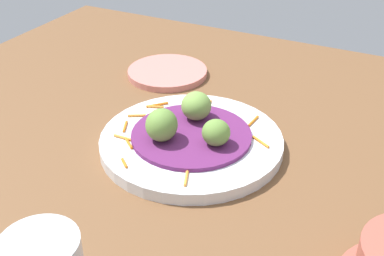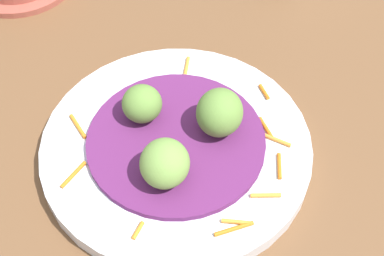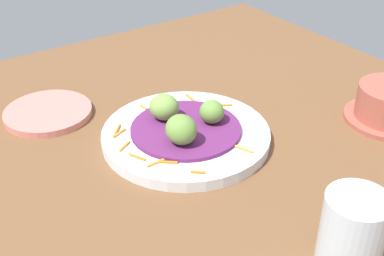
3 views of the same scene
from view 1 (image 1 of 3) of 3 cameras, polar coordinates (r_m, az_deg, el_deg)
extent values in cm
cube|color=brown|center=(72.07, -3.60, -4.81)|extent=(110.00, 110.00, 2.00)
cylinder|color=silver|center=(74.50, -0.07, -1.61)|extent=(27.44, 27.44, 1.83)
cylinder|color=#60235B|center=(73.83, -0.07, -0.81)|extent=(18.00, 18.00, 0.64)
cylinder|color=orange|center=(76.85, -7.69, 0.18)|extent=(2.81, 1.60, 0.40)
cylinder|color=orange|center=(79.55, -6.35, 1.44)|extent=(1.76, 2.70, 0.40)
cylinder|color=orange|center=(65.52, -0.64, -5.64)|extent=(3.61, 1.73, 0.40)
cylinder|color=orange|center=(82.40, -4.02, 2.69)|extent=(3.04, 2.82, 0.40)
cylinder|color=orange|center=(78.13, 7.05, 0.79)|extent=(3.46, 0.69, 0.40)
cylinder|color=orange|center=(72.58, -7.40, -1.84)|extent=(2.11, 2.45, 0.40)
cylinder|color=orange|center=(82.59, 2.03, 2.83)|extent=(1.86, 0.53, 0.40)
cylinder|color=orange|center=(74.00, -7.73, -1.16)|extent=(0.45, 3.67, 0.40)
cylinder|color=orange|center=(73.18, 7.91, -1.58)|extent=(2.05, 3.19, 0.40)
cylinder|color=orange|center=(68.67, -7.79, -4.02)|extent=(1.67, 1.84, 0.40)
cylinder|color=orange|center=(81.81, -4.23, 2.46)|extent=(1.44, 2.71, 0.40)
ellipsoid|color=olive|center=(71.20, -3.52, 0.36)|extent=(6.08, 5.82, 4.77)
ellipsoid|color=olive|center=(70.27, 2.79, -0.52)|extent=(4.49, 4.48, 3.83)
ellipsoid|color=#759E47|center=(76.44, 0.50, 2.57)|extent=(6.43, 6.26, 4.34)
cylinder|color=tan|center=(97.01, -2.84, 6.41)|extent=(15.39, 15.39, 1.20)
camera|label=2|loc=(0.97, -1.98, 34.80)|focal=52.88mm
camera|label=3|loc=(0.67, -69.89, 15.81)|focal=47.31mm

